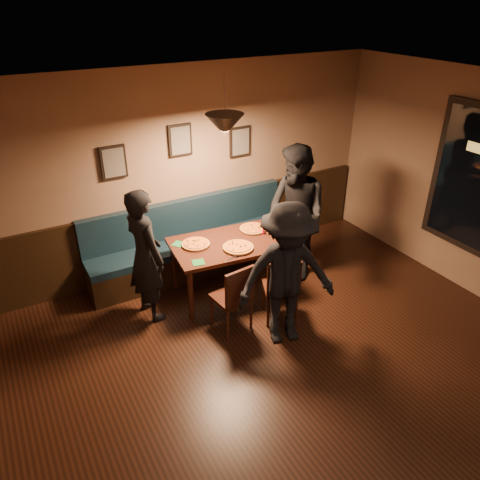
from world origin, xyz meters
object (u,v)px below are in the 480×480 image
Objects in this scene: soda_glass at (281,238)px; diner_front at (287,276)px; chair_near_right at (280,287)px; booth_bench at (194,239)px; chair_near_left at (231,296)px; tabasco_bottle at (264,230)px; diner_left at (145,256)px; dining_table at (227,268)px; diner_right at (296,214)px.

diner_front is at bearing -120.00° from soda_glass.
booth_bench is at bearing 129.82° from chair_near_right.
diner_front is (0.29, -1.86, 0.35)m from booth_bench.
chair_near_left reaches higher than tabasco_bottle.
soda_glass is (1.66, -0.38, -0.02)m from diner_left.
diner_left is (-0.75, 0.72, 0.39)m from chair_near_left.
diner_front reaches higher than dining_table.
soda_glass is at bearing -23.52° from dining_table.
diner_left is at bearing 171.20° from chair_near_right.
dining_table is (0.15, -0.71, -0.13)m from booth_bench.
diner_front is (0.14, -1.15, 0.48)m from dining_table.
booth_bench is 3.36× the size of chair_near_right.
dining_table is 0.69m from tabasco_bottle.
chair_near_right is at bearing 79.89° from diner_front.
chair_near_left is at bearing -159.72° from soda_glass.
dining_table is 1.15m from diner_left.
chair_near_right is at bearing -63.29° from dining_table.
diner_right is 0.53m from soda_glass.
tabasco_bottle is at bearing -104.41° from diner_left.
chair_near_right is at bearing -133.83° from diner_left.
diner_right is at bearing -2.59° from tabasco_bottle.
diner_right is (1.17, -0.76, 0.44)m from booth_bench.
dining_table is 1.56× the size of chair_near_left.
soda_glass is at bearing 80.10° from chair_near_right.
dining_table is at bearing 59.28° from chair_near_left.
diner_left is at bearing 129.64° from chair_near_left.
diner_right reaches higher than diner_front.
diner_left reaches higher than chair_near_right.
diner_left is 2.08m from diner_right.
diner_left reaches higher than tabasco_bottle.
tabasco_bottle is at bearing -47.04° from booth_bench.
diner_front is (-0.16, -0.34, 0.41)m from chair_near_right.
diner_front reaches higher than chair_near_right.
diner_right is at bearing 34.54° from soda_glass.
tabasco_bottle is (1.59, -0.07, -0.03)m from diner_left.
chair_near_right is at bearing -123.10° from soda_glass.
chair_near_right reaches higher than tabasco_bottle.
diner_right is at bearing 3.31° from dining_table.
diner_front reaches higher than chair_near_left.
diner_right is (2.08, -0.09, 0.10)m from diner_left.
chair_near_left reaches higher than dining_table.
chair_near_left is (-0.30, -0.68, 0.07)m from dining_table.
diner_left is at bearing -175.78° from dining_table.
chair_near_right is 6.68× the size of tabasco_bottle.
tabasco_bottle is (0.84, 0.65, 0.37)m from chair_near_left.
diner_right is 1.10× the size of diner_front.
soda_glass is (0.30, 0.46, 0.37)m from chair_near_right.
chair_near_left is 6.38× the size of soda_glass.
chair_near_left is 0.76m from diner_front.
chair_near_left reaches higher than soda_glass.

